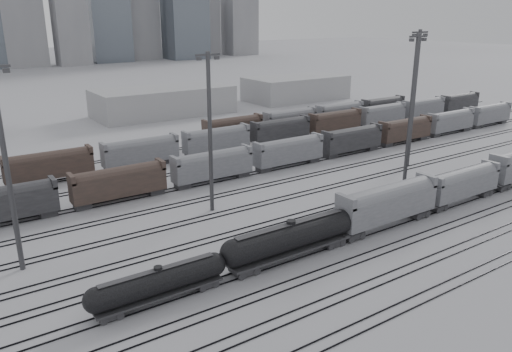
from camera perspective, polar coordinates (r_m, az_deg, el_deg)
ground at (r=71.33m, az=14.47°, el=-6.14°), size 900.00×900.00×0.00m
tracks at (r=82.85m, az=5.47°, el=-2.14°), size 220.00×71.50×0.16m
tank_car_a at (r=53.34m, az=-11.03°, el=-11.84°), size 15.56×2.59×3.84m
tank_car_b at (r=60.83m, az=3.98°, el=-7.04°), size 19.40×3.23×4.79m
hopper_car_a at (r=71.46m, az=14.81°, el=-2.89°), size 16.90×3.36×6.04m
hopper_car_b at (r=84.84m, az=22.55°, el=-0.67°), size 15.09×3.00×5.40m
light_mast_a at (r=61.10m, az=-26.64°, el=1.02°), size 3.81×0.61×23.81m
light_mast_b at (r=72.90m, az=-5.29°, el=5.28°), size 3.78×0.60×23.62m
light_mast_c at (r=89.02m, az=17.34°, el=7.54°), size 4.09×0.66×25.59m
light_mast_d at (r=100.01m, az=17.60°, el=8.69°), size 4.15×0.66×25.92m
bg_string_near at (r=97.58m, az=3.75°, el=2.69°), size 151.00×3.00×5.60m
bg_string_mid at (r=115.81m, az=2.82°, el=5.15°), size 151.00×3.00×5.60m
bg_string_far at (r=132.68m, az=6.82°, el=6.69°), size 66.00×3.00×5.60m
warehouse_mid at (r=151.69m, az=-10.50°, el=8.39°), size 40.00×18.00×8.00m
warehouse_right at (r=177.52m, az=4.60°, el=9.99°), size 35.00×18.00×8.00m
skyline at (r=327.91m, az=-24.67°, el=17.52°), size 316.00×22.40×95.00m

